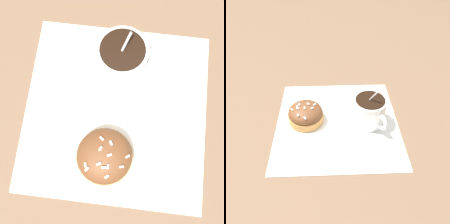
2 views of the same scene
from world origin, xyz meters
The scene contains 4 objects.
ground_plane centered at (0.00, 0.00, 0.00)m, with size 3.00×3.00×0.00m, color brown.
paper_napkin centered at (0.00, 0.00, 0.00)m, with size 0.32×0.32×0.00m.
coffee_cup centered at (0.08, 0.00, 0.04)m, with size 0.08×0.11×0.11m.
frosted_pastry centered at (-0.08, 0.01, 0.03)m, with size 0.09×0.09×0.05m.
Camera 2 is at (-0.01, -0.41, 0.43)m, focal length 35.00 mm.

